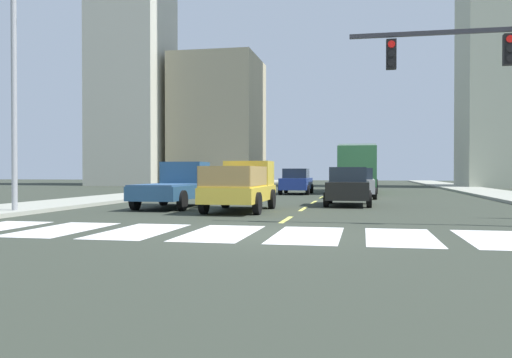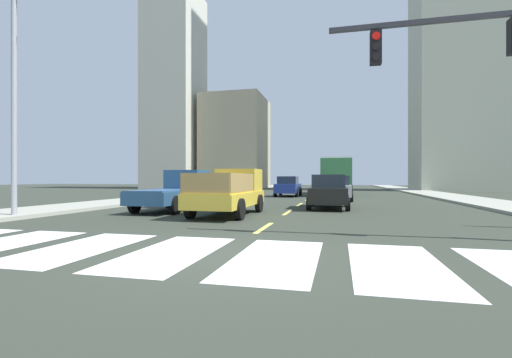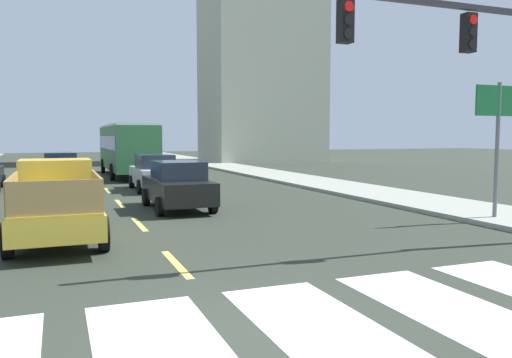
# 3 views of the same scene
# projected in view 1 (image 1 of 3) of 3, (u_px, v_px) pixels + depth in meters

# --- Properties ---
(ground_plane) EXTENTS (160.00, 160.00, 0.00)m
(ground_plane) POSITION_uv_depth(u_px,v_px,m) (264.00, 234.00, 13.26)
(ground_plane) COLOR #2E342A
(sidewalk_left) EXTENTS (3.52, 110.00, 0.15)m
(sidewalk_left) POSITION_uv_depth(u_px,v_px,m) (141.00, 195.00, 33.03)
(sidewalk_left) COLOR #97988A
(sidewalk_left) RESTS_ON ground
(crosswalk_stripe_1) EXTENTS (1.60, 3.69, 0.01)m
(crosswalk_stripe_1) POSITION_uv_depth(u_px,v_px,m) (62.00, 229.00, 14.31)
(crosswalk_stripe_1) COLOR silver
(crosswalk_stripe_1) RESTS_ON ground
(crosswalk_stripe_2) EXTENTS (1.60, 3.69, 0.01)m
(crosswalk_stripe_2) POSITION_uv_depth(u_px,v_px,m) (139.00, 231.00, 13.89)
(crosswalk_stripe_2) COLOR silver
(crosswalk_stripe_2) RESTS_ON ground
(crosswalk_stripe_3) EXTENTS (1.60, 3.69, 0.01)m
(crosswalk_stripe_3) POSITION_uv_depth(u_px,v_px,m) (221.00, 233.00, 13.47)
(crosswalk_stripe_3) COLOR silver
(crosswalk_stripe_3) RESTS_ON ground
(crosswalk_stripe_4) EXTENTS (1.60, 3.69, 0.01)m
(crosswalk_stripe_4) POSITION_uv_depth(u_px,v_px,m) (308.00, 235.00, 13.05)
(crosswalk_stripe_4) COLOR silver
(crosswalk_stripe_4) RESTS_ON ground
(crosswalk_stripe_5) EXTENTS (1.60, 3.69, 0.01)m
(crosswalk_stripe_5) POSITION_uv_depth(u_px,v_px,m) (401.00, 237.00, 12.63)
(crosswalk_stripe_5) COLOR silver
(crosswalk_stripe_5) RESTS_ON ground
(crosswalk_stripe_6) EXTENTS (1.60, 3.69, 0.01)m
(crosswalk_stripe_6) POSITION_uv_depth(u_px,v_px,m) (500.00, 239.00, 12.21)
(crosswalk_stripe_6) COLOR silver
(crosswalk_stripe_6) RESTS_ON ground
(lane_dash_0) EXTENTS (0.16, 2.40, 0.01)m
(lane_dash_0) POSITION_uv_depth(u_px,v_px,m) (286.00, 220.00, 17.18)
(lane_dash_0) COLOR #D7D656
(lane_dash_0) RESTS_ON ground
(lane_dash_1) EXTENTS (0.16, 2.40, 0.01)m
(lane_dash_1) POSITION_uv_depth(u_px,v_px,m) (303.00, 209.00, 22.09)
(lane_dash_1) COLOR #D7D656
(lane_dash_1) RESTS_ON ground
(lane_dash_2) EXTENTS (0.16, 2.40, 0.01)m
(lane_dash_2) POSITION_uv_depth(u_px,v_px,m) (314.00, 202.00, 26.99)
(lane_dash_2) COLOR #D7D656
(lane_dash_2) RESTS_ON ground
(lane_dash_3) EXTENTS (0.16, 2.40, 0.01)m
(lane_dash_3) POSITION_uv_depth(u_px,v_px,m) (322.00, 197.00, 31.90)
(lane_dash_3) COLOR #D7D656
(lane_dash_3) RESTS_ON ground
(lane_dash_4) EXTENTS (0.16, 2.40, 0.01)m
(lane_dash_4) POSITION_uv_depth(u_px,v_px,m) (327.00, 194.00, 36.80)
(lane_dash_4) COLOR #D7D656
(lane_dash_4) RESTS_ON ground
(lane_dash_5) EXTENTS (0.16, 2.40, 0.01)m
(lane_dash_5) POSITION_uv_depth(u_px,v_px,m) (331.00, 191.00, 41.71)
(lane_dash_5) COLOR #D7D656
(lane_dash_5) RESTS_ON ground
(lane_dash_6) EXTENTS (0.16, 2.40, 0.01)m
(lane_dash_6) POSITION_uv_depth(u_px,v_px,m) (335.00, 189.00, 46.61)
(lane_dash_6) COLOR #D7D656
(lane_dash_6) RESTS_ON ground
(lane_dash_7) EXTENTS (0.16, 2.40, 0.01)m
(lane_dash_7) POSITION_uv_depth(u_px,v_px,m) (337.00, 187.00, 51.52)
(lane_dash_7) COLOR #D7D656
(lane_dash_7) RESTS_ON ground
(pickup_stakebed) EXTENTS (2.18, 5.20, 1.96)m
(pickup_stakebed) POSITION_uv_depth(u_px,v_px,m) (243.00, 187.00, 21.27)
(pickup_stakebed) COLOR gold
(pickup_stakebed) RESTS_ON ground
(pickup_dark) EXTENTS (2.18, 5.20, 1.96)m
(pickup_dark) POSITION_uv_depth(u_px,v_px,m) (176.00, 186.00, 23.27)
(pickup_dark) COLOR navy
(pickup_dark) RESTS_ON ground
(city_bus) EXTENTS (2.72, 10.80, 3.32)m
(city_bus) POSITION_uv_depth(u_px,v_px,m) (358.00, 166.00, 39.89)
(city_bus) COLOR #326C3D
(city_bus) RESTS_ON ground
(sedan_mid) EXTENTS (2.02, 4.40, 1.72)m
(sedan_mid) POSITION_uv_depth(u_px,v_px,m) (236.00, 182.00, 35.23)
(sedan_mid) COLOR black
(sedan_mid) RESTS_ON ground
(sedan_near_right) EXTENTS (2.02, 4.40, 1.72)m
(sedan_near_right) POSITION_uv_depth(u_px,v_px,m) (348.00, 186.00, 24.32)
(sedan_near_right) COLOR black
(sedan_near_right) RESTS_ON ground
(sedan_far) EXTENTS (2.02, 4.40, 1.72)m
(sedan_far) POSITION_uv_depth(u_px,v_px,m) (296.00, 181.00, 36.61)
(sedan_far) COLOR navy
(sedan_far) RESTS_ON ground
(sedan_near_left) EXTENTS (2.02, 4.40, 1.72)m
(sedan_near_left) POSITION_uv_depth(u_px,v_px,m) (358.00, 183.00, 30.86)
(sedan_near_left) COLOR silver
(sedan_near_left) RESTS_ON ground
(streetlight_left) EXTENTS (2.20, 0.28, 9.00)m
(streetlight_left) POSITION_uv_depth(u_px,v_px,m) (18.00, 75.00, 19.20)
(streetlight_left) COLOR gray
(streetlight_left) RESTS_ON ground
(block_mid_left) EXTENTS (7.65, 8.38, 30.66)m
(block_mid_left) POSITION_uv_depth(u_px,v_px,m) (132.00, 48.00, 60.43)
(block_mid_left) COLOR #B6B4A3
(block_mid_left) RESTS_ON ground
(block_mid_right) EXTENTS (9.20, 10.15, 14.44)m
(block_mid_right) POSITION_uv_depth(u_px,v_px,m) (219.00, 122.00, 62.05)
(block_mid_right) COLOR tan
(block_mid_right) RESTS_ON ground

